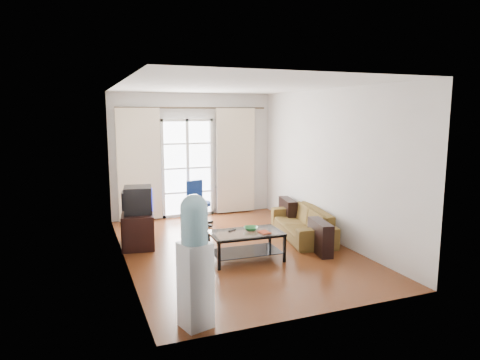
% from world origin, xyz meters
% --- Properties ---
extents(floor, '(5.20, 5.20, 0.00)m').
position_xyz_m(floor, '(0.00, 0.00, 0.00)').
color(floor, brown).
rests_on(floor, ground).
extents(ceiling, '(5.20, 5.20, 0.00)m').
position_xyz_m(ceiling, '(0.00, 0.00, 2.70)').
color(ceiling, white).
rests_on(ceiling, wall_back).
extents(wall_back, '(3.60, 0.02, 2.70)m').
position_xyz_m(wall_back, '(0.00, 2.60, 1.35)').
color(wall_back, silver).
rests_on(wall_back, floor).
extents(wall_front, '(3.60, 0.02, 2.70)m').
position_xyz_m(wall_front, '(0.00, -2.60, 1.35)').
color(wall_front, silver).
rests_on(wall_front, floor).
extents(wall_left, '(0.02, 5.20, 2.70)m').
position_xyz_m(wall_left, '(-1.80, 0.00, 1.35)').
color(wall_left, silver).
rests_on(wall_left, floor).
extents(wall_right, '(0.02, 5.20, 2.70)m').
position_xyz_m(wall_right, '(1.80, 0.00, 1.35)').
color(wall_right, silver).
rests_on(wall_right, floor).
extents(french_door, '(1.16, 0.06, 2.15)m').
position_xyz_m(french_door, '(-0.15, 2.54, 1.07)').
color(french_door, white).
rests_on(french_door, wall_back).
extents(curtain_rod, '(3.30, 0.04, 0.04)m').
position_xyz_m(curtain_rod, '(0.00, 2.50, 2.38)').
color(curtain_rod, '#4C3F2D').
rests_on(curtain_rod, wall_back).
extents(curtain_left, '(0.90, 0.07, 2.35)m').
position_xyz_m(curtain_left, '(-1.20, 2.48, 1.20)').
color(curtain_left, beige).
rests_on(curtain_left, curtain_rod).
extents(curtain_right, '(0.90, 0.07, 2.35)m').
position_xyz_m(curtain_right, '(0.95, 2.48, 1.20)').
color(curtain_right, beige).
rests_on(curtain_right, curtain_rod).
extents(radiator, '(0.64, 0.12, 0.64)m').
position_xyz_m(radiator, '(0.80, 2.50, 0.33)').
color(radiator, '#9B9B9E').
rests_on(radiator, floor).
extents(sofa, '(2.10, 1.40, 0.54)m').
position_xyz_m(sofa, '(1.40, 0.20, 0.27)').
color(sofa, brown).
rests_on(sofa, floor).
extents(coffee_table, '(1.13, 0.67, 0.45)m').
position_xyz_m(coffee_table, '(-0.04, -0.60, 0.29)').
color(coffee_table, silver).
rests_on(coffee_table, floor).
extents(bowl, '(0.39, 0.39, 0.06)m').
position_xyz_m(bowl, '(0.07, -0.53, 0.48)').
color(bowl, '#2E7E39').
rests_on(bowl, coffee_table).
extents(book, '(0.18, 0.23, 0.02)m').
position_xyz_m(book, '(0.13, -0.75, 0.46)').
color(book, maroon).
rests_on(book, coffee_table).
extents(remote, '(0.14, 0.11, 0.02)m').
position_xyz_m(remote, '(-0.22, -0.45, 0.46)').
color(remote, black).
rests_on(remote, coffee_table).
extents(tv_stand, '(0.64, 0.86, 0.58)m').
position_xyz_m(tv_stand, '(-1.50, 0.73, 0.29)').
color(tv_stand, black).
rests_on(tv_stand, floor).
extents(crt_tv, '(0.55, 0.55, 0.45)m').
position_xyz_m(crt_tv, '(-1.50, 0.74, 0.81)').
color(crt_tv, black).
rests_on(crt_tv, tv_stand).
extents(task_chair, '(0.76, 0.76, 0.90)m').
position_xyz_m(task_chair, '(-0.14, 1.70, 0.27)').
color(task_chair, black).
rests_on(task_chair, floor).
extents(water_cooler, '(0.36, 0.36, 1.45)m').
position_xyz_m(water_cooler, '(-1.33, -2.35, 0.76)').
color(water_cooler, white).
rests_on(water_cooler, floor).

